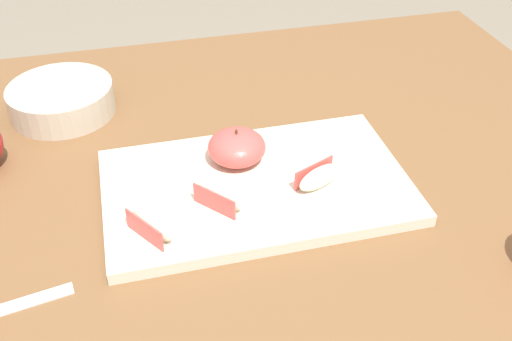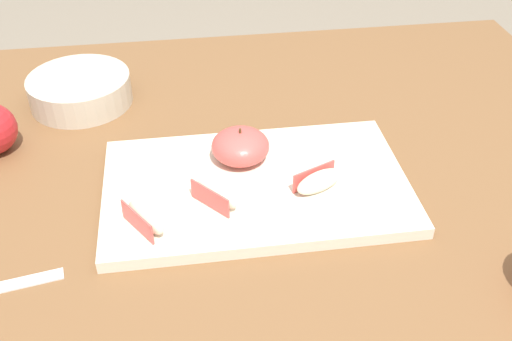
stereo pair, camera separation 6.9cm
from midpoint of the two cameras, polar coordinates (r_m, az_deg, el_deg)
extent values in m
cube|color=brown|center=(0.91, -3.74, -1.37)|extent=(1.29, 0.99, 0.03)
cube|color=brown|center=(1.63, 14.35, 0.98)|extent=(0.06, 0.06, 0.71)
cube|color=beige|center=(0.86, -2.28, -1.62)|extent=(0.44, 0.27, 0.02)
ellipsoid|color=#D14C47|center=(0.88, -4.27, 2.17)|extent=(0.09, 0.09, 0.05)
cylinder|color=#4C3319|center=(0.87, -4.34, 3.57)|extent=(0.00, 0.00, 0.01)
ellipsoid|color=beige|center=(0.84, 3.87, -0.74)|extent=(0.08, 0.05, 0.03)
cube|color=#D14C47|center=(0.84, 3.28, -0.30)|extent=(0.07, 0.03, 0.03)
ellipsoid|color=beige|center=(0.81, -5.91, -2.54)|extent=(0.07, 0.07, 0.03)
cube|color=#D14C47|center=(0.80, -6.52, -3.04)|extent=(0.05, 0.05, 0.03)
ellipsoid|color=beige|center=(0.78, -12.48, -5.19)|extent=(0.06, 0.08, 0.03)
cube|color=#D14C47|center=(0.77, -13.25, -5.67)|extent=(0.04, 0.06, 0.03)
cube|color=silver|center=(0.78, -22.99, -11.50)|extent=(0.09, 0.03, 0.00)
cylinder|color=#BCB29E|center=(1.10, -19.97, 6.42)|extent=(0.18, 0.18, 0.05)
cylinder|color=white|center=(1.09, -20.04, 6.68)|extent=(0.15, 0.15, 0.04)
camera|label=1|loc=(0.03, -92.33, -1.79)|focal=41.44mm
camera|label=2|loc=(0.03, 87.67, 1.79)|focal=41.44mm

